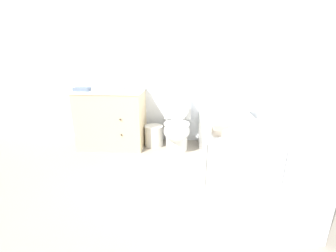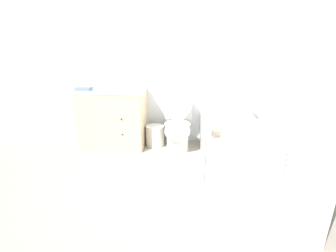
{
  "view_description": "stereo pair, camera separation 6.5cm",
  "coord_description": "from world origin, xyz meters",
  "views": [
    {
      "loc": [
        0.27,
        -1.88,
        1.35
      ],
      "look_at": [
        0.09,
        0.71,
        0.52
      ],
      "focal_mm": 24.0,
      "sensor_mm": 36.0,
      "label": 1
    },
    {
      "loc": [
        0.34,
        -1.87,
        1.35
      ],
      "look_at": [
        0.09,
        0.71,
        0.52
      ],
      "focal_mm": 24.0,
      "sensor_mm": 36.0,
      "label": 2
    }
  ],
  "objects": [
    {
      "name": "ground_plane",
      "position": [
        0.0,
        0.0,
        0.0
      ],
      "size": [
        14.0,
        14.0,
        0.0
      ],
      "primitive_type": "plane",
      "color": "gray"
    },
    {
      "name": "wall_back",
      "position": [
        -0.01,
        1.6,
        1.25
      ],
      "size": [
        8.0,
        0.06,
        2.5
      ],
      "color": "silver",
      "rests_on": "ground_plane"
    },
    {
      "name": "wall_right",
      "position": [
        1.31,
        0.79,
        1.25
      ],
      "size": [
        0.05,
        2.58,
        2.5
      ],
      "color": "silver",
      "rests_on": "ground_plane"
    },
    {
      "name": "vanity_cabinet",
      "position": [
        -0.8,
        1.3,
        0.44
      ],
      "size": [
        0.97,
        0.6,
        0.86
      ],
      "color": "beige",
      "rests_on": "ground_plane"
    },
    {
      "name": "sink_faucet",
      "position": [
        -0.8,
        1.49,
        0.9
      ],
      "size": [
        0.14,
        0.12,
        0.12
      ],
      "color": "silver",
      "rests_on": "vanity_cabinet"
    },
    {
      "name": "toilet",
      "position": [
        0.18,
        1.23,
        0.34
      ],
      "size": [
        0.4,
        0.65,
        0.85
      ],
      "color": "white",
      "rests_on": "ground_plane"
    },
    {
      "name": "bathtub",
      "position": [
        0.9,
        0.87,
        0.26
      ],
      "size": [
        0.76,
        1.41,
        0.51
      ],
      "color": "white",
      "rests_on": "ground_plane"
    },
    {
      "name": "shower_curtain",
      "position": [
        0.51,
        0.36,
        0.95
      ],
      "size": [
        0.01,
        0.37,
        1.89
      ],
      "color": "white",
      "rests_on": "ground_plane"
    },
    {
      "name": "wastebasket",
      "position": [
        -0.17,
        1.33,
        0.16
      ],
      "size": [
        0.28,
        0.28,
        0.31
      ],
      "color": "silver",
      "rests_on": "ground_plane"
    },
    {
      "name": "tissue_box",
      "position": [
        -0.65,
        1.37,
        0.9
      ],
      "size": [
        0.11,
        0.13,
        0.1
      ],
      "color": "silver",
      "rests_on": "vanity_cabinet"
    },
    {
      "name": "soap_dispenser",
      "position": [
        -0.42,
        1.36,
        0.94
      ],
      "size": [
        0.07,
        0.07,
        0.18
      ],
      "color": "silver",
      "rests_on": "vanity_cabinet"
    },
    {
      "name": "hand_towel_folded",
      "position": [
        -1.14,
        1.15,
        0.89
      ],
      "size": [
        0.21,
        0.14,
        0.05
      ],
      "color": "slate",
      "rests_on": "vanity_cabinet"
    },
    {
      "name": "bath_towel_folded",
      "position": [
        0.77,
        0.5,
        0.54
      ],
      "size": [
        0.34,
        0.21,
        0.06
      ],
      "color": "beige",
      "rests_on": "bathtub"
    }
  ]
}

